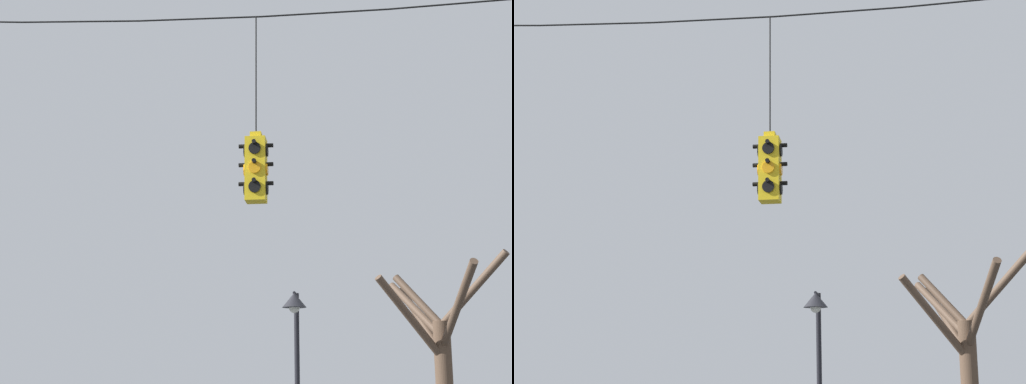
# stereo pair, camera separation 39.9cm
# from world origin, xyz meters

# --- Properties ---
(span_wire) EXTENTS (15.33, 0.03, 0.36)m
(span_wire) POSITION_xyz_m (0.00, 0.07, 8.34)
(span_wire) COLOR black
(traffic_light_near_left_pole) EXTENTS (0.58, 0.58, 3.31)m
(traffic_light_near_left_pole) POSITION_xyz_m (-1.18, 0.07, 5.50)
(traffic_light_near_left_pole) COLOR yellow
(street_lamp) EXTENTS (0.55, 0.94, 4.01)m
(street_lamp) POSITION_xyz_m (-1.00, 5.50, 3.20)
(street_lamp) COLOR black
(street_lamp) RESTS_ON ground_plane
(bare_tree) EXTENTS (3.39, 4.87, 5.19)m
(bare_tree) POSITION_xyz_m (2.45, 8.52, 2.77)
(bare_tree) COLOR brown
(bare_tree) RESTS_ON ground_plane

